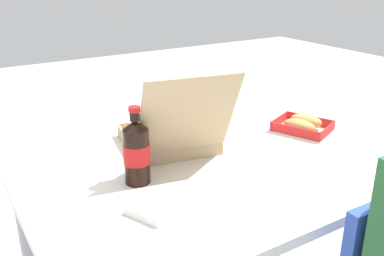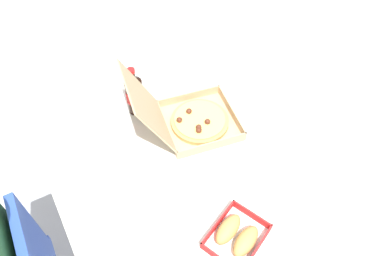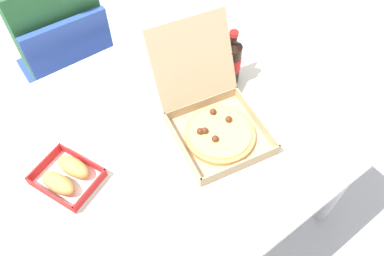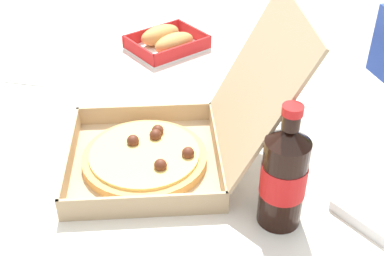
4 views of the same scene
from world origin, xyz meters
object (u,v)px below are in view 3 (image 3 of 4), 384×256
object	(u,v)px
cola_bottle	(231,61)
napkin_pile	(209,51)
pizza_box_open	(215,120)
diner_person	(55,29)
bread_side_box	(67,176)
chair	(73,70)

from	to	relation	value
cola_bottle	napkin_pile	distance (m)	0.19
pizza_box_open	cola_bottle	xyz separation A→B (m)	(0.19, 0.15, 0.05)
diner_person	bread_side_box	bearing A→B (deg)	-110.28
napkin_pile	chair	bearing A→B (deg)	130.63
napkin_pile	cola_bottle	bearing A→B (deg)	-100.47
bread_side_box	pizza_box_open	bearing A→B (deg)	-13.03
diner_person	cola_bottle	distance (m)	0.84
napkin_pile	diner_person	bearing A→B (deg)	127.47
bread_side_box	napkin_pile	xyz separation A→B (m)	(0.71, 0.20, -0.02)
chair	cola_bottle	size ratio (longest dim) A/B	3.71
chair	diner_person	xyz separation A→B (m)	(0.00, 0.06, 0.21)
diner_person	chair	bearing A→B (deg)	-91.47
pizza_box_open	cola_bottle	distance (m)	0.25
pizza_box_open	napkin_pile	size ratio (longest dim) A/B	4.18
chair	napkin_pile	size ratio (longest dim) A/B	7.55
chair	diner_person	distance (m)	0.21
chair	cola_bottle	distance (m)	0.85
chair	bread_side_box	xyz separation A→B (m)	(-0.28, -0.70, 0.27)
chair	pizza_box_open	size ratio (longest dim) A/B	1.81
chair	bread_side_box	distance (m)	0.80
pizza_box_open	napkin_pile	world-z (taller)	pizza_box_open
diner_person	bread_side_box	size ratio (longest dim) A/B	4.93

